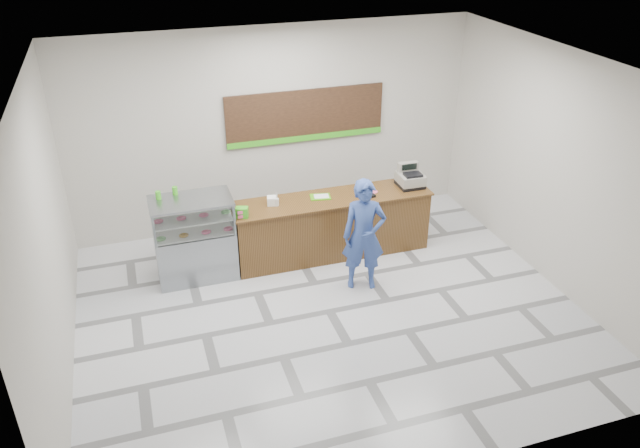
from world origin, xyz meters
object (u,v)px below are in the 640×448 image
object	(u,v)px
sales_counter	(331,226)
display_case	(194,238)
serving_tray	(320,197)
customer	(364,235)
cash_register	(410,178)

from	to	relation	value
sales_counter	display_case	size ratio (longest dim) A/B	2.45
serving_tray	customer	world-z (taller)	customer
sales_counter	customer	xyz separation A→B (m)	(0.15, -1.05, 0.36)
display_case	serving_tray	xyz separation A→B (m)	(2.05, 0.07, 0.36)
customer	sales_counter	bearing A→B (deg)	114.53
sales_counter	display_case	world-z (taller)	display_case
sales_counter	cash_register	bearing A→B (deg)	1.02
display_case	serving_tray	distance (m)	2.08
serving_tray	customer	bearing A→B (deg)	-63.79
sales_counter	cash_register	size ratio (longest dim) A/B	7.58
cash_register	customer	size ratio (longest dim) A/B	0.25
sales_counter	display_case	distance (m)	2.23
display_case	customer	distance (m)	2.60
cash_register	serving_tray	xyz separation A→B (m)	(-1.55, 0.04, -0.13)
cash_register	serving_tray	distance (m)	1.55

